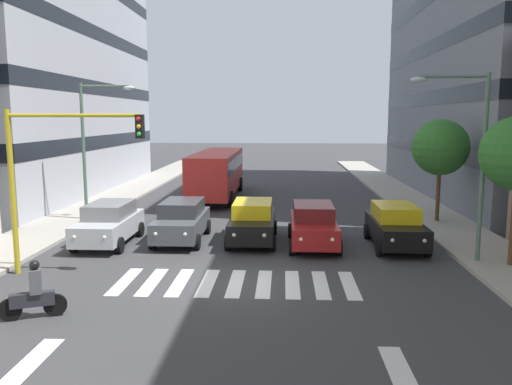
{
  "coord_description": "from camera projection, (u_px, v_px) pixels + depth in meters",
  "views": [
    {
      "loc": [
        -1.48,
        15.75,
        5.24
      ],
      "look_at": [
        -0.33,
        -5.98,
        2.05
      ],
      "focal_mm": 36.09,
      "sensor_mm": 36.0,
      "label": 1
    }
  ],
  "objects": [
    {
      "name": "lane_arrow_0",
      "position": [
        399.0,
        370.0,
        10.75
      ],
      "size": [
        0.5,
        2.2,
        0.01
      ],
      "primitive_type": "cube",
      "color": "silver",
      "rests_on": "ground_plane"
    },
    {
      "name": "car_2",
      "position": [
        253.0,
        221.0,
        21.74
      ],
      "size": [
        2.02,
        4.44,
        1.72
      ],
      "color": "black",
      "rests_on": "ground_plane"
    },
    {
      "name": "building_right_block_0",
      "position": [
        32.0,
        35.0,
        34.79
      ],
      "size": [
        9.38,
        24.3,
        21.51
      ],
      "color": "#ADB2BC",
      "rests_on": "ground_plane"
    },
    {
      "name": "ground_plane",
      "position": [
        236.0,
        283.0,
        16.39
      ],
      "size": [
        180.0,
        180.0,
        0.0
      ],
      "primitive_type": "plane",
      "color": "#38383A"
    },
    {
      "name": "car_3",
      "position": [
        182.0,
        220.0,
        21.92
      ],
      "size": [
        2.02,
        4.44,
        1.72
      ],
      "color": "#474C51",
      "rests_on": "ground_plane"
    },
    {
      "name": "car_4",
      "position": [
        109.0,
        223.0,
        21.39
      ],
      "size": [
        2.02,
        4.44,
        1.72
      ],
      "color": "#B2B7BC",
      "rests_on": "ground_plane"
    },
    {
      "name": "lane_arrow_1",
      "position": [
        32.0,
        361.0,
        11.16
      ],
      "size": [
        0.5,
        2.2,
        0.01
      ],
      "primitive_type": "cube",
      "color": "silver",
      "rests_on": "ground_plane"
    },
    {
      "name": "car_0",
      "position": [
        395.0,
        225.0,
        20.89
      ],
      "size": [
        2.02,
        4.44,
        1.72
      ],
      "color": "black",
      "rests_on": "ground_plane"
    },
    {
      "name": "motorcycle_with_rider",
      "position": [
        33.0,
        295.0,
        13.44
      ],
      "size": [
        1.61,
        0.73,
        1.57
      ],
      "color": "black",
      "rests_on": "ground_plane"
    },
    {
      "name": "traffic_light_gantry",
      "position": [
        50.0,
        164.0,
        16.8
      ],
      "size": [
        4.56,
        0.36,
        5.5
      ],
      "color": "#AD991E",
      "rests_on": "ground_plane"
    },
    {
      "name": "car_1",
      "position": [
        313.0,
        225.0,
        21.05
      ],
      "size": [
        2.02,
        4.44,
        1.72
      ],
      "color": "maroon",
      "rests_on": "ground_plane"
    },
    {
      "name": "crosswalk_markings",
      "position": [
        236.0,
        283.0,
        16.39
      ],
      "size": [
        7.65,
        2.8,
        0.01
      ],
      "color": "silver",
      "rests_on": "ground_plane"
    },
    {
      "name": "street_lamp_right",
      "position": [
        92.0,
        136.0,
        25.49
      ],
      "size": [
        2.76,
        0.28,
        6.76
      ],
      "color": "#4C6B56",
      "rests_on": "sidewalk_right"
    },
    {
      "name": "street_tree_1",
      "position": [
        440.0,
        148.0,
        25.02
      ],
      "size": [
        2.74,
        2.74,
        5.01
      ],
      "color": "#513823",
      "rests_on": "sidewalk_left"
    },
    {
      "name": "bus_behind_traffic",
      "position": [
        217.0,
        170.0,
        33.52
      ],
      "size": [
        2.78,
        10.5,
        3.0
      ],
      "color": "red",
      "rests_on": "ground_plane"
    },
    {
      "name": "street_lamp_left",
      "position": [
        471.0,
        147.0,
        17.9
      ],
      "size": [
        2.72,
        0.28,
        6.62
      ],
      "color": "#4C6B56",
      "rests_on": "sidewalk_left"
    }
  ]
}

